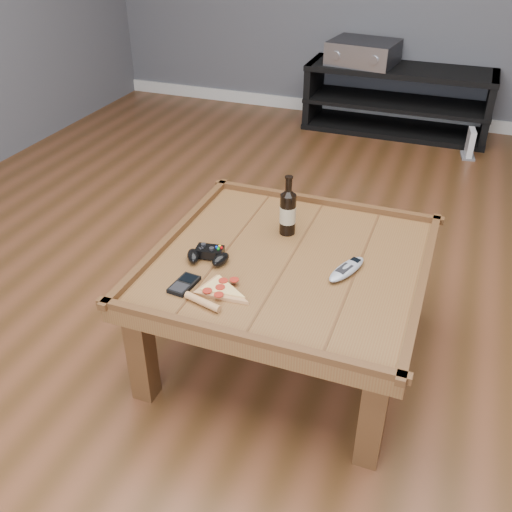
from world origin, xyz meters
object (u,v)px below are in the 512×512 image
(game_controller, at_px, (208,255))
(game_console, at_px, (470,145))
(remote_control, at_px, (347,269))
(pizza_slice, at_px, (218,291))
(av_receiver, at_px, (363,52))
(beer_bottle, at_px, (288,211))
(smartphone, at_px, (184,284))
(coffee_table, at_px, (289,273))
(media_console, at_px, (397,100))

(game_controller, distance_m, game_console, 2.69)
(remote_control, relative_size, game_console, 1.05)
(pizza_slice, relative_size, av_receiver, 0.53)
(beer_bottle, relative_size, smartphone, 1.93)
(pizza_slice, xyz_separation_m, smartphone, (-0.13, -0.00, -0.00))
(beer_bottle, bearing_deg, coffee_table, -69.21)
(game_controller, bearing_deg, beer_bottle, 46.60)
(game_controller, height_order, game_console, game_controller)
(game_console, bearing_deg, smartphone, -117.01)
(remote_control, bearing_deg, coffee_table, -162.32)
(beer_bottle, xyz_separation_m, game_controller, (-0.21, -0.30, -0.08))
(media_console, bearing_deg, smartphone, -95.51)
(remote_control, bearing_deg, pizza_slice, -123.56)
(av_receiver, xyz_separation_m, game_console, (0.88, -0.33, -0.49))
(remote_control, relative_size, av_receiver, 0.40)
(beer_bottle, distance_m, smartphone, 0.54)
(game_controller, relative_size, remote_control, 0.83)
(beer_bottle, height_order, av_receiver, beer_bottle)
(pizza_slice, distance_m, smartphone, 0.13)
(av_receiver, relative_size, game_console, 2.63)
(media_console, relative_size, game_console, 6.90)
(coffee_table, xyz_separation_m, remote_control, (0.22, -0.01, 0.07))
(game_console, bearing_deg, remote_control, -107.62)
(coffee_table, bearing_deg, smartphone, -135.05)
(coffee_table, distance_m, media_console, 2.75)
(coffee_table, bearing_deg, remote_control, -2.71)
(coffee_table, height_order, game_controller, game_controller)
(beer_bottle, bearing_deg, game_controller, -125.70)
(media_console, xyz_separation_m, game_console, (0.59, -0.34, -0.15))
(pizza_slice, distance_m, game_console, 2.83)
(coffee_table, bearing_deg, media_console, 90.00)
(smartphone, xyz_separation_m, av_receiver, (-0.00, 3.04, 0.13))
(beer_bottle, distance_m, av_receiver, 2.57)
(media_console, xyz_separation_m, remote_control, (0.22, -2.76, 0.22))
(beer_bottle, relative_size, game_controller, 1.39)
(game_controller, bearing_deg, game_console, 63.24)
(beer_bottle, bearing_deg, av_receiver, 95.07)
(media_console, height_order, smartphone, media_console)
(media_console, relative_size, av_receiver, 2.62)
(coffee_table, distance_m, av_receiver, 2.77)
(pizza_slice, bearing_deg, av_receiver, 107.40)
(coffee_table, relative_size, pizza_slice, 3.63)
(coffee_table, distance_m, remote_control, 0.23)
(smartphone, bearing_deg, media_console, 90.30)
(av_receiver, bearing_deg, smartphone, -82.51)
(media_console, relative_size, smartphone, 10.86)
(coffee_table, height_order, smartphone, coffee_table)
(remote_control, bearing_deg, smartphone, -130.73)
(pizza_slice, bearing_deg, beer_bottle, 93.62)
(beer_bottle, height_order, smartphone, beer_bottle)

